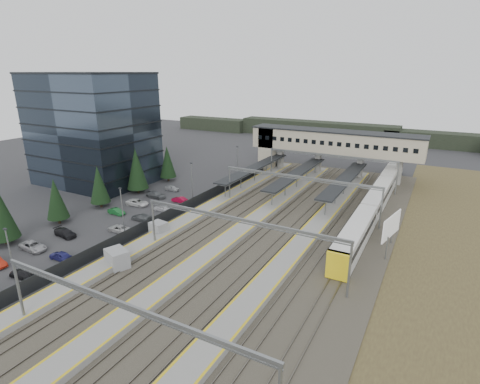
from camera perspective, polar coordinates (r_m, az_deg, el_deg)
The scene contains 15 objects.
ground at distance 61.57m, azimuth -6.50°, elevation -5.65°, with size 220.00×220.00×0.00m, color #2B2B2D.
office_building at distance 90.79m, azimuth -21.50°, elevation 8.94°, with size 24.30×18.30×24.30m.
conifer_row at distance 71.85m, azimuth -23.04°, elevation 0.58°, with size 4.42×49.82×9.50m.
car_park at distance 64.09m, azimuth -21.51°, elevation -5.30°, with size 10.56×44.14×1.27m.
lampposts at distance 65.58m, azimuth -11.77°, elevation -0.37°, with size 0.50×53.25×8.07m.
fence at distance 68.52m, azimuth -8.63°, elevation -2.34°, with size 0.08×90.00×2.00m.
relay_cabin_near at distance 51.88m, azimuth -18.20°, elevation -9.68°, with size 3.67×3.19×2.56m.
relay_cabin_far at distance 59.85m, azimuth -12.30°, elevation -5.53°, with size 2.71×2.37×2.23m.
rail_corridor at distance 61.12m, azimuth 3.44°, elevation -5.45°, with size 34.00×90.00×0.92m.
canopies at distance 80.08m, azimuth 8.69°, elevation 2.85°, with size 23.10×30.00×3.28m.
footbridge at distance 92.95m, azimuth 12.43°, elevation 7.28°, with size 40.40×6.40×11.20m.
gantries at distance 56.33m, azimuth 5.14°, elevation -1.34°, with size 28.40×62.28×7.17m.
train at distance 73.88m, azimuth 20.22°, elevation -0.94°, with size 2.79×58.39×3.52m.
billboard at distance 56.42m, azimuth 22.06°, elevation -4.99°, with size 1.48×6.41×5.63m.
treeline_far at distance 140.18m, azimuth 24.65°, elevation 7.52°, with size 170.00×19.00×7.00m.
Camera 1 is at (32.79, -45.93, 24.62)m, focal length 28.00 mm.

